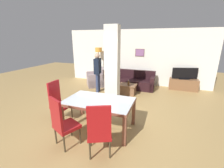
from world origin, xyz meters
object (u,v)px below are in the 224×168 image
Objects in this scene: dining_chair_head_left at (58,100)px; bottle at (129,83)px; sofa at (132,82)px; standing_person at (98,70)px; floor_lamp at (99,53)px; dining_table at (99,106)px; coffee_table at (127,89)px; tv_stand at (183,84)px; tv_screen at (185,74)px; dining_chair_near_right at (99,130)px; armchair at (97,80)px; dining_chair_near_left at (62,122)px.

dining_chair_head_left is 4.96× the size of bottle.
standing_person is at bearing 40.57° from sofa.
dining_chair_head_left is 0.62× the size of floor_lamp.
standing_person is at bearing 115.72° from dining_table.
dining_table is 2.72m from coffee_table.
dining_chair_head_left reaches higher than tv_stand.
dining_table is at bearing -93.09° from bottle.
coffee_table is 2.71m from tv_screen.
dining_chair_near_right is 3.63m from coffee_table.
standing_person is (-3.55, -1.54, 0.72)m from tv_stand.
dining_chair_near_right is at bearing -65.24° from floor_lamp.
armchair is 0.68× the size of floor_lamp.
coffee_table is at bearing -34.14° from floor_lamp.
coffee_table is 3.18× the size of bottle.
dining_chair_near_right is at bearing 19.34° from standing_person.
dining_chair_near_right is 5.35m from tv_stand.
standing_person is (-1.30, -0.14, 0.75)m from coffee_table.
dining_chair_head_left and dining_chair_near_left have the same top height.
dining_chair_near_left is 4.96× the size of bottle.
dining_chair_near_left is 4.45m from armchair.
floor_lamp is (-2.25, 4.88, 0.96)m from dining_chair_near_right.
standing_person reaches higher than dining_chair_near_right.
floor_lamp is at bearing 114.68° from dining_table.
floor_lamp is (-1.88, 0.33, 1.26)m from sofa.
bottle is (0.07, -0.13, 0.29)m from coffee_table.
dining_chair_near_right is at bearing 170.54° from armchair.
dining_table is at bearing 90.00° from dining_chair_head_left.
dining_table is 2.85m from standing_person.
floor_lamp reaches higher than dining_chair_near_right.
sofa is (0.06, 3.64, -0.34)m from dining_table.
coffee_table is at bearing 90.00° from standing_person.
dining_chair_head_left is 2.57m from standing_person.
dining_chair_head_left reaches higher than sofa.
dining_chair_head_left is (-1.26, 0.00, -0.04)m from dining_table.
tv_screen is at bearing 1.58° from floor_lamp.
tv_screen reaches higher than armchair.
dining_chair_head_left is at bearing -116.40° from coffee_table.
dining_chair_near_right is 1.91m from dining_chair_head_left.
tv_stand is at bearing 180.00° from tv_screen.
dining_chair_near_left is 1.06× the size of tv_screen.
bottle is at bearing -62.48° from coffee_table.
floor_lamp reaches higher than standing_person.
dining_chair_near_right is 4.57m from sofa.
tv_stand is (1.90, 4.99, -0.33)m from dining_chair_near_right.
tv_screen is (2.19, 1.53, 0.25)m from bottle.
dining_chair_near_right is 5.34m from tv_screen.
floor_lamp is at bearing -20.70° from armchair.
dining_chair_near_left is at bearing -97.83° from coffee_table.
standing_person is at bearing -179.46° from bottle.
tv_screen reaches higher than tv_stand.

